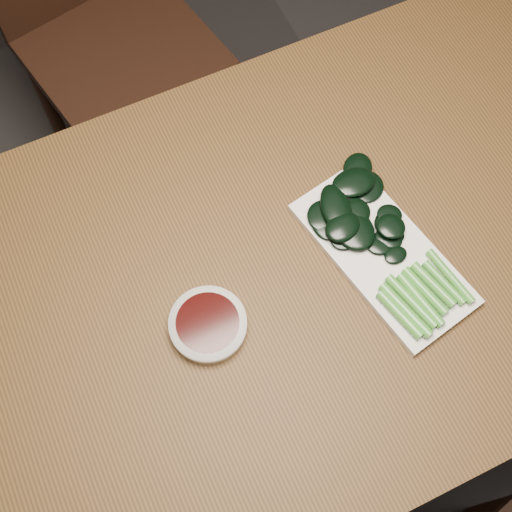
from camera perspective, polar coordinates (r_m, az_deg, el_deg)
name	(u,v)px	position (r m, az deg, el deg)	size (l,w,h in m)	color
ground	(274,383)	(1.85, 1.43, -10.10)	(6.00, 6.00, 0.00)	#282626
table	(283,286)	(1.20, 2.17, -2.39)	(1.40, 0.80, 0.75)	#4E3316
chair_far	(101,18)	(1.80, -12.31, 18.09)	(0.48, 0.48, 0.89)	black
sauce_bowl	(208,325)	(1.09, -3.86, -5.52)	(0.12, 0.12, 0.03)	white
serving_plate	(383,254)	(1.15, 10.13, 0.17)	(0.20, 0.33, 0.01)	white
gai_lan	(372,234)	(1.15, 9.30, 1.75)	(0.18, 0.34, 0.03)	#4B9734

